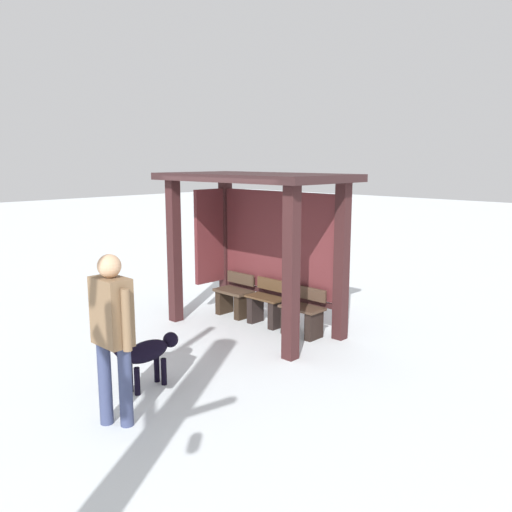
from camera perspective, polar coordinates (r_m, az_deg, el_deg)
name	(u,v)px	position (r m, az deg, el deg)	size (l,w,h in m)	color
ground_plane	(253,329)	(8.85, -0.27, -7.82)	(60.00, 60.00, 0.00)	silver
bus_shelter	(257,217)	(8.64, 0.07, 4.17)	(3.10, 1.68, 2.54)	#391C1D
bench_left_inside	(234,298)	(9.51, -2.35, -4.56)	(0.68, 0.40, 0.75)	#493829
bench_center_inside	(266,306)	(8.97, 1.12, -5.43)	(0.68, 0.35, 0.77)	#4F3722
bench_right_inside	(303,316)	(8.48, 5.03, -6.46)	(0.68, 0.39, 0.76)	#493427
person_walking	(112,326)	(5.66, -15.18, -7.26)	(0.63, 0.26, 1.83)	#826446
dog	(150,353)	(6.69, -11.36, -10.16)	(0.25, 0.94, 0.63)	black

